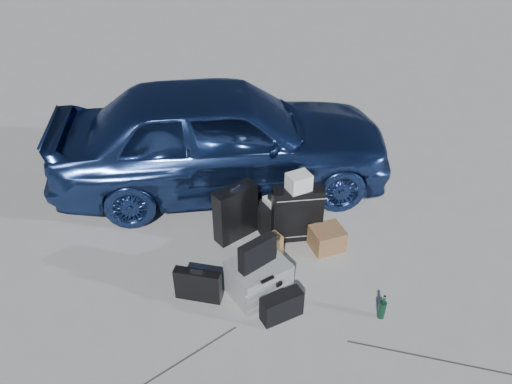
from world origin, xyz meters
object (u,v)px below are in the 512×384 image
at_px(suitcase_right, 297,213).
at_px(pelican_case, 258,278).
at_px(suitcase_left, 235,213).
at_px(duffel_bag, 282,212).
at_px(briefcase, 198,285).
at_px(green_bottle, 383,307).
at_px(car, 222,136).
at_px(cardboard_box, 327,239).

bearing_deg(suitcase_right, pelican_case, -123.91).
bearing_deg(suitcase_left, duffel_bag, -16.37).
height_order(briefcase, green_bottle, briefcase).
relative_size(pelican_case, suitcase_right, 0.81).
distance_m(briefcase, duffel_bag, 1.48).
relative_size(car, cardboard_box, 12.17).
bearing_deg(cardboard_box, suitcase_left, 147.57).
distance_m(suitcase_left, suitcase_right, 0.69).
bearing_deg(suitcase_right, cardboard_box, -37.53).
bearing_deg(briefcase, suitcase_right, 54.60).
relative_size(car, suitcase_left, 6.40).
xyz_separation_m(pelican_case, suitcase_right, (0.72, 0.66, 0.14)).
distance_m(suitcase_left, cardboard_box, 1.06).
distance_m(pelican_case, green_bottle, 1.22).
relative_size(cardboard_box, green_bottle, 1.27).
bearing_deg(green_bottle, pelican_case, 144.22).
distance_m(suitcase_left, duffel_bag, 0.61).
xyz_separation_m(briefcase, cardboard_box, (1.54, 0.23, -0.05)).
relative_size(duffel_bag, cardboard_box, 1.85).
relative_size(pelican_case, suitcase_left, 0.83).
relative_size(suitcase_left, cardboard_box, 1.90).
distance_m(briefcase, green_bottle, 1.79).
height_order(car, green_bottle, car).
bearing_deg(cardboard_box, pelican_case, -159.02).
xyz_separation_m(briefcase, green_bottle, (1.57, -0.85, -0.04)).
height_order(pelican_case, suitcase_right, suitcase_right).
xyz_separation_m(briefcase, suitcase_left, (0.66, 0.79, 0.15)).
distance_m(pelican_case, suitcase_left, 0.94).
bearing_deg(suitcase_left, pelican_case, -113.36).
xyz_separation_m(cardboard_box, green_bottle, (0.03, -1.08, 0.01)).
xyz_separation_m(suitcase_right, cardboard_box, (0.24, -0.30, -0.20)).
distance_m(duffel_bag, green_bottle, 1.69).
bearing_deg(duffel_bag, suitcase_right, -79.77).
bearing_deg(duffel_bag, suitcase_left, -179.01).
height_order(pelican_case, cardboard_box, pelican_case).
height_order(car, cardboard_box, car).
xyz_separation_m(suitcase_left, cardboard_box, (0.88, -0.56, -0.20)).
distance_m(car, briefcase, 2.11).
bearing_deg(green_bottle, car, 104.83).
height_order(cardboard_box, green_bottle, green_bottle).
bearing_deg(pelican_case, green_bottle, -49.02).
height_order(duffel_bag, cardboard_box, duffel_bag).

